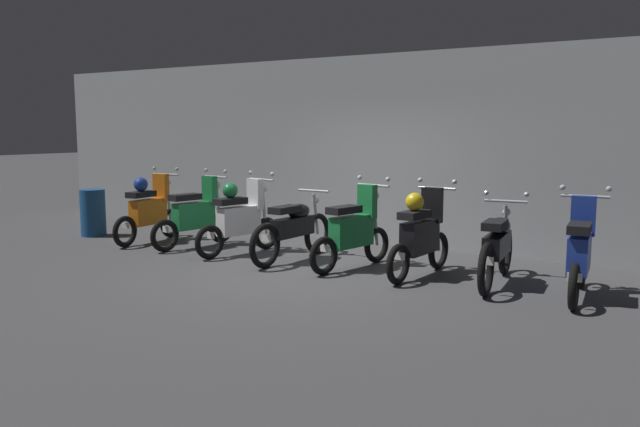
{
  "coord_description": "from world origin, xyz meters",
  "views": [
    {
      "loc": [
        5.0,
        -7.39,
        1.98
      ],
      "look_at": [
        -0.02,
        0.51,
        0.75
      ],
      "focal_mm": 36.62,
      "sensor_mm": 36.0,
      "label": 1
    }
  ],
  "objects": [
    {
      "name": "motorbike_slot_6",
      "position": [
        2.53,
        0.68,
        0.49
      ],
      "size": [
        0.59,
        1.95,
        1.15
      ],
      "color": "black",
      "rests_on": "ground"
    },
    {
      "name": "motorbike_slot_7",
      "position": [
        3.55,
        0.55,
        0.53
      ],
      "size": [
        0.59,
        1.68,
        1.29
      ],
      "color": "black",
      "rests_on": "ground"
    },
    {
      "name": "motorbike_slot_2",
      "position": [
        -1.52,
        0.51,
        0.57
      ],
      "size": [
        0.59,
        1.67,
        1.29
      ],
      "color": "black",
      "rests_on": "ground"
    },
    {
      "name": "trash_bin",
      "position": [
        -4.92,
        0.41,
        0.43
      ],
      "size": [
        0.45,
        0.45,
        0.86
      ],
      "primitive_type": "cylinder",
      "color": "navy",
      "rests_on": "ground"
    },
    {
      "name": "motorbike_slot_1",
      "position": [
        -2.53,
        0.58,
        0.53
      ],
      "size": [
        0.58,
        1.67,
        1.29
      ],
      "color": "black",
      "rests_on": "ground"
    },
    {
      "name": "motorbike_slot_4",
      "position": [
        0.52,
        0.54,
        0.53
      ],
      "size": [
        0.58,
        1.67,
        1.29
      ],
      "color": "black",
      "rests_on": "ground"
    },
    {
      "name": "ground_plane",
      "position": [
        0.0,
        0.0,
        0.0
      ],
      "size": [
        80.0,
        80.0,
        0.0
      ],
      "primitive_type": "plane",
      "color": "#424244"
    },
    {
      "name": "motorbike_slot_3",
      "position": [
        -0.51,
        0.53,
        0.49
      ],
      "size": [
        0.56,
        1.95,
        1.03
      ],
      "color": "black",
      "rests_on": "ground"
    },
    {
      "name": "motorbike_slot_0",
      "position": [
        -3.55,
        0.51,
        0.57
      ],
      "size": [
        0.59,
        1.68,
        1.29
      ],
      "color": "black",
      "rests_on": "ground"
    },
    {
      "name": "back_wall",
      "position": [
        0.0,
        2.63,
        1.6
      ],
      "size": [
        16.0,
        0.3,
        3.21
      ],
      "primitive_type": "cube",
      "color": "#9EA0A3",
      "rests_on": "ground"
    },
    {
      "name": "motorbike_slot_5",
      "position": [
        1.52,
        0.59,
        0.57
      ],
      "size": [
        0.59,
        1.68,
        1.29
      ],
      "color": "black",
      "rests_on": "ground"
    }
  ]
}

